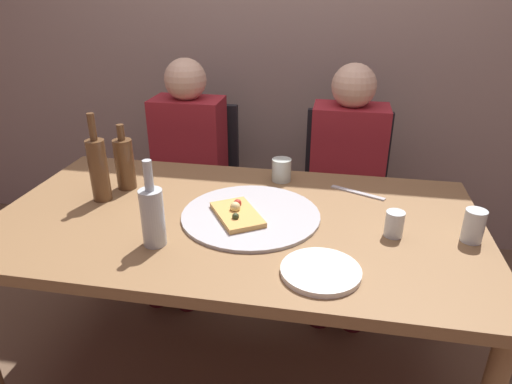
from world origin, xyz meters
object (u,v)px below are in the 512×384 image
Objects in this scene: water_bottle at (98,168)px; tumbler_far at (474,226)px; pizza_tray at (251,215)px; tumbler_near at (282,170)px; guest_in_sweater at (185,166)px; guest_in_beanie at (346,177)px; pizza_slice_last at (237,213)px; chair_right at (344,188)px; beer_bottle at (152,215)px; table_knife at (358,193)px; chair_left at (195,177)px; plate_stack at (321,271)px; dining_table at (236,235)px; wine_bottle at (125,163)px; wine_glass at (394,224)px.

water_bottle is 3.08× the size of tumbler_far.
pizza_tray is 0.35m from tumbler_near.
water_bottle is 0.71m from guest_in_sweater.
guest_in_beanie is at bearing -180.00° from guest_in_sweater.
tumbler_far is (0.76, -0.00, 0.03)m from pizza_slice_last.
beer_bottle is at bearing 61.19° from chair_right.
pizza_slice_last is at bearing 59.68° from table_knife.
chair_left is at bearing 0.00° from chair_right.
guest_in_beanie is (0.08, 1.00, -0.12)m from plate_stack.
dining_table is 6.50× the size of wine_bottle.
dining_table is at bearing -18.77° from wine_bottle.
beer_bottle is at bearing 101.72° from chair_left.
chair_left is (-0.96, 0.90, -0.29)m from wine_glass.
tumbler_near is 0.08× the size of guest_in_sweater.
tumbler_near is at bearing 107.20° from plate_stack.
pizza_slice_last is at bearing 66.76° from chair_right.
plate_stack is at bearing -130.31° from wine_glass.
table_knife reaches higher than dining_table.
beer_bottle is 0.66m from tumbler_near.
water_bottle is 3.89× the size of wine_glass.
guest_in_sweater is at bearing 121.41° from dining_table.
pizza_slice_last is 1.16× the size of table_knife.
chair_right reaches higher than pizza_slice_last.
beer_bottle is at bearing -137.02° from pizza_slice_last.
pizza_slice_last reaches higher than pizza_tray.
wine_bottle is 0.63m from tumbler_near.
dining_table is at bearing 114.33° from pizza_slice_last.
tumbler_near is 0.08× the size of guest_in_beanie.
guest_in_beanie is (0.34, 0.70, -0.12)m from pizza_tray.
guest_in_sweater is at bearing 90.00° from chair_left.
pizza_slice_last is at bearing 121.23° from guest_in_sweater.
wine_bottle reaches higher than tumbler_far.
tumbler_far is (0.66, -0.37, 0.01)m from tumbler_near.
plate_stack is (0.31, -0.29, 0.08)m from dining_table.
guest_in_sweater reaches higher than chair_left.
wine_bottle is at bearing 168.95° from wine_glass.
guest_in_beanie reaches higher than wine_glass.
wine_bottle is at bearing 31.24° from table_knife.
plate_stack is (0.26, -0.30, 0.00)m from pizza_tray.
tumbler_near is 0.32m from table_knife.
wine_bottle is 0.13m from water_bottle.
pizza_tray is 1.90× the size of pizza_slice_last.
tumbler_near is at bearing 60.50° from beer_bottle.
tumbler_near is at bearing 150.62° from tumbler_far.
plate_stack is at bearing 86.26° from chair_right.
chair_left is at bearing 137.12° from wine_glass.
water_bottle is 0.71m from tumbler_near.
guest_in_beanie is at bearing -61.06° from table_knife.
chair_left is at bearing -10.44° from guest_in_beanie.
chair_right is (0.39, 0.86, -0.17)m from dining_table.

